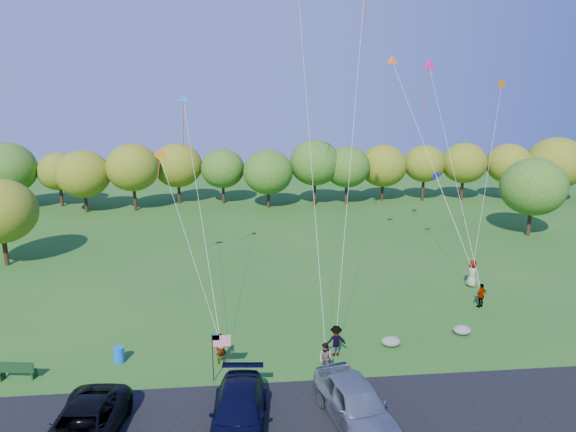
% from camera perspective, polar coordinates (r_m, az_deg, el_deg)
% --- Properties ---
extents(ground, '(140.00, 140.00, 0.00)m').
position_cam_1_polar(ground, '(26.75, 2.76, -16.74)').
color(ground, '#225317').
rests_on(ground, ground).
extents(asphalt_lane, '(44.00, 6.00, 0.06)m').
position_cam_1_polar(asphalt_lane, '(23.42, 4.28, -21.62)').
color(asphalt_lane, black).
rests_on(asphalt_lane, ground).
extents(treeline, '(75.89, 28.11, 8.57)m').
position_cam_1_polar(treeline, '(60.18, 0.42, 5.49)').
color(treeline, '#382414').
rests_on(treeline, ground).
extents(minivan_dark, '(3.04, 5.74, 1.54)m').
position_cam_1_polar(minivan_dark, '(22.98, -21.87, -21.06)').
color(minivan_dark, black).
rests_on(minivan_dark, asphalt_lane).
extents(minivan_navy, '(2.68, 5.60, 1.58)m').
position_cam_1_polar(minivan_navy, '(22.41, -5.54, -20.92)').
color(minivan_navy, black).
rests_on(minivan_navy, asphalt_lane).
extents(minivan_silver, '(3.31, 5.74, 1.84)m').
position_cam_1_polar(minivan_silver, '(22.80, 7.57, -19.92)').
color(minivan_silver, '#91969B').
rests_on(minivan_silver, asphalt_lane).
extents(flyer_a, '(0.69, 0.59, 1.60)m').
position_cam_1_polar(flyer_a, '(27.16, -7.44, -14.39)').
color(flyer_a, '#4C4C59').
rests_on(flyer_a, ground).
extents(flyer_b, '(0.97, 0.95, 1.58)m').
position_cam_1_polar(flyer_b, '(26.17, 4.21, -15.50)').
color(flyer_b, '#4C4C59').
rests_on(flyer_b, ground).
extents(flyer_c, '(1.08, 0.62, 1.66)m').
position_cam_1_polar(flyer_c, '(27.75, 5.35, -13.62)').
color(flyer_c, '#4C4C59').
rests_on(flyer_c, ground).
extents(flyer_d, '(1.02, 0.74, 1.61)m').
position_cam_1_polar(flyer_d, '(35.42, 20.67, -8.26)').
color(flyer_d, '#4C4C59').
rests_on(flyer_d, ground).
extents(flyer_e, '(1.08, 1.12, 1.94)m').
position_cam_1_polar(flyer_e, '(38.70, 19.77, -6.04)').
color(flyer_e, '#4C4C59').
rests_on(flyer_e, ground).
extents(park_bench, '(1.77, 0.56, 0.98)m').
position_cam_1_polar(park_bench, '(28.81, -27.92, -14.89)').
color(park_bench, black).
rests_on(park_bench, ground).
extents(trash_barrel, '(0.55, 0.55, 0.83)m').
position_cam_1_polar(trash_barrel, '(28.53, -18.27, -14.45)').
color(trash_barrel, blue).
rests_on(trash_barrel, ground).
extents(flag_assembly, '(0.90, 0.58, 2.43)m').
position_cam_1_polar(flag_assembly, '(25.22, -7.79, -14.15)').
color(flag_assembly, black).
rests_on(flag_assembly, ground).
extents(boulder_near, '(1.06, 0.83, 0.53)m').
position_cam_1_polar(boulder_near, '(29.31, 11.37, -13.50)').
color(boulder_near, gray).
rests_on(boulder_near, ground).
extents(boulder_far, '(1.02, 0.85, 0.53)m').
position_cam_1_polar(boulder_far, '(31.60, 18.78, -11.89)').
color(boulder_far, gray).
rests_on(boulder_far, ground).
extents(kites_aloft, '(25.30, 7.34, 20.22)m').
position_cam_1_polar(kites_aloft, '(38.51, 6.54, 22.32)').
color(kites_aloft, red).
rests_on(kites_aloft, ground).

